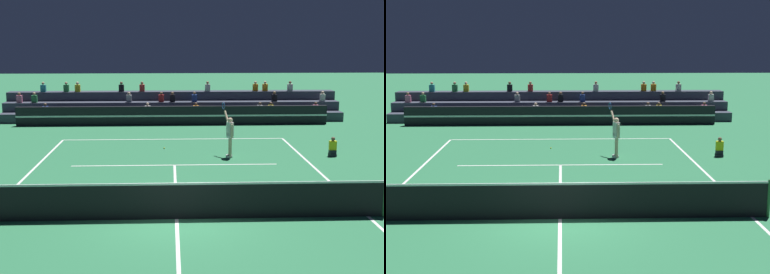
{
  "view_description": "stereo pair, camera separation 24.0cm",
  "coord_description": "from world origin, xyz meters",
  "views": [
    {
      "loc": [
        -0.16,
        -14.43,
        5.1
      ],
      "look_at": [
        0.71,
        6.66,
        1.1
      ],
      "focal_mm": 50.0,
      "sensor_mm": 36.0,
      "label": 1
    },
    {
      "loc": [
        0.08,
        -14.43,
        5.1
      ],
      "look_at": [
        0.71,
        6.66,
        1.1
      ],
      "focal_mm": 50.0,
      "sensor_mm": 36.0,
      "label": 2
    }
  ],
  "objects": [
    {
      "name": "bleacher_stand",
      "position": [
        0.0,
        18.81,
        0.65
      ],
      "size": [
        20.62,
        2.85,
        2.28
      ],
      "color": "#383D4C",
      "rests_on": "ground"
    },
    {
      "name": "court_lines",
      "position": [
        0.0,
        0.0,
        0.0
      ],
      "size": [
        11.1,
        23.9,
        0.01
      ],
      "color": "white",
      "rests_on": "ground"
    },
    {
      "name": "tennis_ball",
      "position": [
        -0.45,
        9.59,
        0.03
      ],
      "size": [
        0.07,
        0.07,
        0.07
      ],
      "primitive_type": "sphere",
      "color": "#C6DB33",
      "rests_on": "ground"
    },
    {
      "name": "tennis_player",
      "position": [
        2.36,
        7.79,
        0.98
      ],
      "size": [
        0.42,
        1.28,
        2.33
      ],
      "color": "beige",
      "rests_on": "ground"
    },
    {
      "name": "ball_kid_courtside",
      "position": [
        6.82,
        7.77,
        0.33
      ],
      "size": [
        0.3,
        0.36,
        0.84
      ],
      "color": "black",
      "rests_on": "ground"
    },
    {
      "name": "ground_plane",
      "position": [
        0.0,
        0.0,
        0.0
      ],
      "size": [
        120.0,
        120.0,
        0.0
      ],
      "primitive_type": "plane",
      "color": "#2D7A4C"
    },
    {
      "name": "tennis_net",
      "position": [
        0.0,
        0.0,
        0.54
      ],
      "size": [
        12.0,
        0.1,
        1.1
      ],
      "color": "#2D6B38",
      "rests_on": "ground"
    },
    {
      "name": "sponsor_banner_wall",
      "position": [
        0.0,
        16.27,
        0.55
      ],
      "size": [
        18.0,
        0.26,
        1.1
      ],
      "color": "black",
      "rests_on": "ground"
    }
  ]
}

